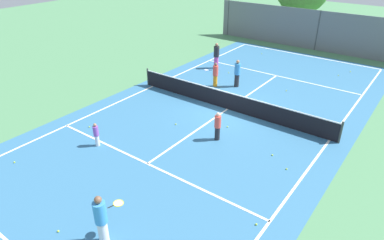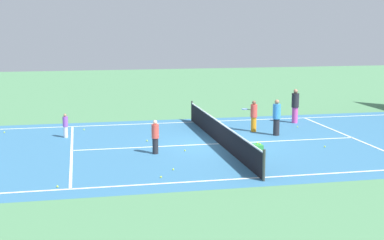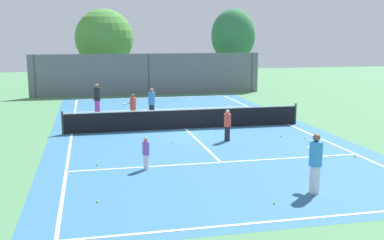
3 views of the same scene
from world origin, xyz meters
The scene contains 26 objects.
ground_plane centered at (0.00, 0.00, 0.00)m, with size 80.00×80.00×0.00m, color #4C8456.
court_surface centered at (0.00, 0.00, 0.00)m, with size 13.00×25.00×0.01m.
tennis_net centered at (0.00, 0.00, 0.51)m, with size 11.90×0.10×1.10m.
perimeter_fence centered at (0.00, 14.00, 1.60)m, with size 18.00×0.12×3.20m.
tree_0 centered at (7.89, 17.30, 4.53)m, with size 3.86×3.41×6.88m.
tree_1 centered at (-3.18, 18.11, 4.35)m, with size 4.88×4.88×6.79m.
player_0 centered at (-1.25, 3.13, 0.88)m, with size 0.37×0.37×1.72m.
player_1 centered at (1.78, -10.21, 0.92)m, with size 0.56×0.96×1.79m.
player_2 centered at (1.26, -3.03, 0.72)m, with size 0.30×0.30×1.40m.
player_3 centered at (-4.17, 5.27, 0.93)m, with size 0.39×0.39×1.83m.
player_4 centered at (-2.37, 2.35, 0.80)m, with size 0.86×0.71×1.54m.
player_5 centered at (-2.78, -6.68, 0.58)m, with size 0.24×0.24×1.13m.
ball_crate centered at (1.97, 1.12, 0.18)m, with size 0.47×0.34×0.43m.
tennis_ball_0 centered at (3.91, -2.76, 0.03)m, with size 0.07×0.07×0.07m, color #CCE533.
tennis_ball_1 centered at (-4.45, -5.83, 0.03)m, with size 0.07×0.07×0.07m, color #CCE533.
tennis_ball_2 centered at (0.27, -10.83, 0.03)m, with size 0.07×0.07×0.07m, color #CCE533.
tennis_ball_3 centered at (3.85, 10.17, 0.03)m, with size 0.07×0.07×0.07m, color #CCE533.
tennis_ball_4 centered at (-3.04, 10.33, 0.03)m, with size 0.07×0.07×0.07m, color #CCE533.
tennis_ball_5 centered at (-2.89, 4.90, 0.03)m, with size 0.07×0.07×0.07m, color #CCE533.
tennis_ball_6 centered at (5.21, -6.81, 0.03)m, with size 0.07×0.07×0.07m, color #CCE533.
tennis_ball_7 centered at (4.80, -3.35, 0.03)m, with size 0.07×0.07×0.07m, color #CCE533.
tennis_ball_8 centered at (-4.51, -9.64, 0.03)m, with size 0.07×0.07×0.07m, color #CCE533.
tennis_ball_9 centered at (1.05, -1.76, 0.03)m, with size 0.07×0.07×0.07m, color #CCE533.
tennis_ball_10 centered at (-1.17, -3.08, 0.03)m, with size 0.07×0.07×0.07m, color #CCE533.
tennis_ball_11 centered at (1.60, 4.27, 0.03)m, with size 0.07×0.07×0.07m, color #CCE533.
tennis_ball_12 centered at (3.39, 8.89, 0.03)m, with size 0.07×0.07×0.07m, color #CCE533.
Camera 3 is at (-4.64, -22.34, 4.61)m, focal length 43.66 mm.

